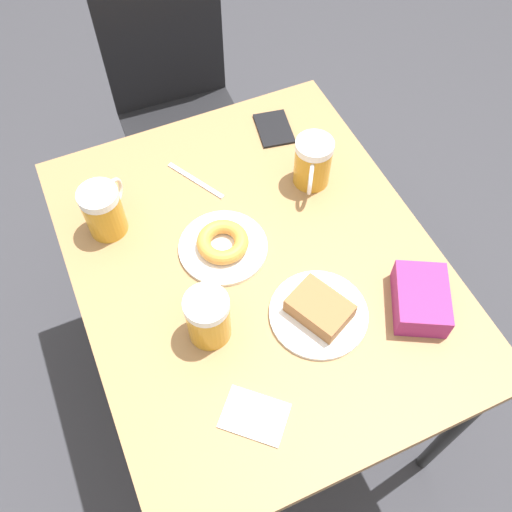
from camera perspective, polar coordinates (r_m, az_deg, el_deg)
ground_plane at (r=1.98m, az=0.00°, el=-12.12°), size 8.00×8.00×0.00m
table at (r=1.37m, az=0.00°, el=-1.92°), size 0.81×1.00×0.74m
chair at (r=2.02m, az=-8.02°, el=15.61°), size 0.42×0.42×0.88m
plate_with_cake at (r=1.23m, az=6.33°, el=-5.49°), size 0.21×0.21×0.05m
plate_with_donut at (r=1.32m, az=-3.33°, el=1.17°), size 0.21×0.21×0.04m
beer_mug_left at (r=1.41m, az=5.69°, el=9.26°), size 0.10×0.13×0.13m
beer_mug_center at (r=1.36m, az=-14.97°, el=4.46°), size 0.11×0.12×0.13m
beer_mug_right at (r=1.17m, az=-4.83°, el=-6.01°), size 0.09×0.14×0.13m
napkin_folded at (r=1.16m, az=-0.14°, el=-15.68°), size 0.15×0.15×0.00m
fork at (r=1.46m, az=-6.06°, el=7.52°), size 0.10×0.16×0.00m
passport_near_edge at (r=1.58m, az=1.81°, el=12.62°), size 0.11×0.14×0.01m
blue_pouch at (r=1.28m, az=16.14°, el=-4.13°), size 0.17×0.19×0.06m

